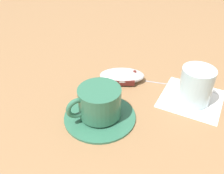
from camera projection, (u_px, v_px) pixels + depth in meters
ground_plane at (149, 104)px, 0.57m from camera, size 3.00×3.00×0.00m
saucer at (100, 116)px, 0.53m from camera, size 0.15×0.15×0.01m
coffee_cup at (99, 102)px, 0.51m from camera, size 0.11×0.09×0.06m
computer_mouse at (122, 76)px, 0.64m from camera, size 0.12×0.07×0.03m
mouse_cable at (204, 92)px, 0.61m from camera, size 0.28×0.10×0.00m
napkin_under_glass at (191, 99)px, 0.59m from camera, size 0.17×0.17×0.00m
drinking_glass at (196, 85)px, 0.55m from camera, size 0.07×0.07×0.08m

